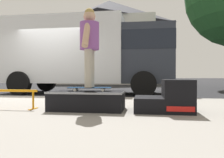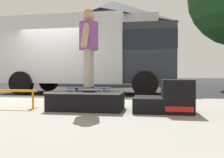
{
  "view_description": "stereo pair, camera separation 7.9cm",
  "coord_description": "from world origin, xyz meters",
  "px_view_note": "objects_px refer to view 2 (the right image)",
  "views": [
    {
      "loc": [
        3.51,
        -6.76,
        0.73
      ],
      "look_at": [
        2.78,
        -1.97,
        0.66
      ],
      "focal_mm": 35.47,
      "sensor_mm": 36.0,
      "label": 1
    },
    {
      "loc": [
        3.58,
        -6.75,
        0.73
      ],
      "look_at": [
        2.78,
        -1.97,
        0.66
      ],
      "focal_mm": 35.47,
      "sensor_mm": 36.0,
      "label": 2
    }
  ],
  "objects_px": {
    "skater_kid": "(89,41)",
    "box_truck": "(89,53)",
    "kicker_ramp": "(167,98)",
    "skateboard": "(89,88)",
    "skate_box": "(87,100)"
  },
  "relations": [
    {
      "from": "skateboard",
      "to": "box_truck",
      "type": "height_order",
      "value": "box_truck"
    },
    {
      "from": "skate_box",
      "to": "skateboard",
      "type": "relative_size",
      "value": 1.64
    },
    {
      "from": "kicker_ramp",
      "to": "skateboard",
      "type": "height_order",
      "value": "kicker_ramp"
    },
    {
      "from": "skateboard",
      "to": "box_truck",
      "type": "relative_size",
      "value": 0.12
    },
    {
      "from": "skater_kid",
      "to": "skate_box",
      "type": "bearing_deg",
      "value": -128.03
    },
    {
      "from": "skateboard",
      "to": "skater_kid",
      "type": "height_order",
      "value": "skater_kid"
    },
    {
      "from": "skate_box",
      "to": "box_truck",
      "type": "bearing_deg",
      "value": 104.89
    },
    {
      "from": "skater_kid",
      "to": "box_truck",
      "type": "relative_size",
      "value": 0.21
    },
    {
      "from": "skateboard",
      "to": "box_truck",
      "type": "bearing_deg",
      "value": 105.28
    },
    {
      "from": "skate_box",
      "to": "box_truck",
      "type": "xyz_separation_m",
      "value": [
        -1.36,
        5.11,
        1.4
      ]
    },
    {
      "from": "kicker_ramp",
      "to": "box_truck",
      "type": "xyz_separation_m",
      "value": [
        -2.77,
        5.11,
        1.35
      ]
    },
    {
      "from": "skate_box",
      "to": "skater_kid",
      "type": "height_order",
      "value": "skater_kid"
    },
    {
      "from": "skateboard",
      "to": "skate_box",
      "type": "bearing_deg",
      "value": -128.03
    },
    {
      "from": "skateboard",
      "to": "skater_kid",
      "type": "relative_size",
      "value": 0.56
    },
    {
      "from": "skater_kid",
      "to": "box_truck",
      "type": "xyz_separation_m",
      "value": [
        -1.39,
        5.07,
        0.34
      ]
    }
  ]
}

